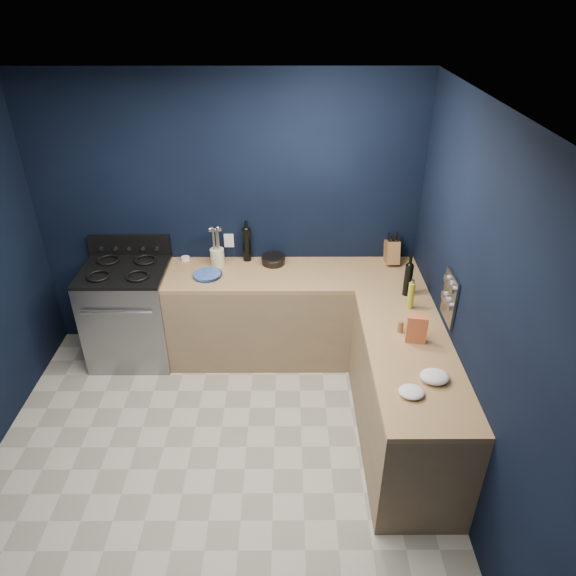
{
  "coord_description": "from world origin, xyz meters",
  "views": [
    {
      "loc": [
        0.54,
        -2.72,
        3.21
      ],
      "look_at": [
        0.55,
        1.0,
        1.0
      ],
      "focal_mm": 32.87,
      "sensor_mm": 36.0,
      "label": 1
    }
  ],
  "objects_px": {
    "gas_range": "(131,315)",
    "crouton_bag": "(417,329)",
    "plate_stack": "(207,275)",
    "utensil_crock": "(217,257)",
    "knife_block": "(392,252)"
  },
  "relations": [
    {
      "from": "knife_block",
      "to": "plate_stack",
      "type": "bearing_deg",
      "value": -172.3
    },
    {
      "from": "plate_stack",
      "to": "gas_range",
      "type": "bearing_deg",
      "value": 176.48
    },
    {
      "from": "utensil_crock",
      "to": "crouton_bag",
      "type": "bearing_deg",
      "value": -37.04
    },
    {
      "from": "gas_range",
      "to": "plate_stack",
      "type": "xyz_separation_m",
      "value": [
        0.76,
        -0.05,
        0.46
      ]
    },
    {
      "from": "knife_block",
      "to": "crouton_bag",
      "type": "xyz_separation_m",
      "value": [
        -0.03,
        -1.24,
        0.0
      ]
    },
    {
      "from": "plate_stack",
      "to": "utensil_crock",
      "type": "distance_m",
      "value": 0.24
    },
    {
      "from": "knife_block",
      "to": "crouton_bag",
      "type": "relative_size",
      "value": 0.98
    },
    {
      "from": "utensil_crock",
      "to": "knife_block",
      "type": "height_order",
      "value": "knife_block"
    },
    {
      "from": "crouton_bag",
      "to": "knife_block",
      "type": "bearing_deg",
      "value": 98.05
    },
    {
      "from": "gas_range",
      "to": "knife_block",
      "type": "bearing_deg",
      "value": 5.18
    },
    {
      "from": "gas_range",
      "to": "crouton_bag",
      "type": "distance_m",
      "value": 2.67
    },
    {
      "from": "gas_range",
      "to": "knife_block",
      "type": "xyz_separation_m",
      "value": [
        2.45,
        0.22,
        0.55
      ]
    },
    {
      "from": "gas_range",
      "to": "crouton_bag",
      "type": "height_order",
      "value": "crouton_bag"
    },
    {
      "from": "utensil_crock",
      "to": "knife_block",
      "type": "bearing_deg",
      "value": 1.65
    },
    {
      "from": "utensil_crock",
      "to": "plate_stack",
      "type": "bearing_deg",
      "value": -107.88
    }
  ]
}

